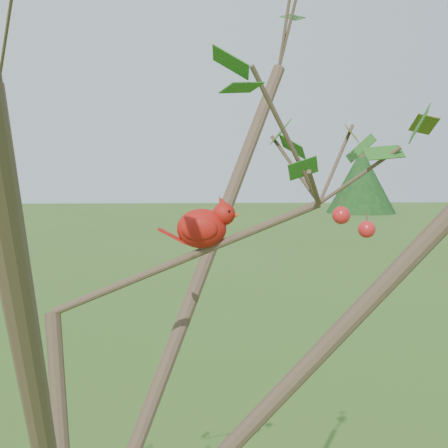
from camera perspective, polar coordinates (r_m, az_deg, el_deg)
name	(u,v)px	position (r m, az deg, el deg)	size (l,w,h in m)	color
crabapple_tree	(73,245)	(1.18, -15.14, -2.06)	(2.35, 2.05, 2.95)	#402E22
cardinal	(204,226)	(1.25, -2.01, -0.24)	(0.18, 0.09, 0.13)	#AE120E
distant_trees	(121,188)	(26.02, -10.45, 3.65)	(44.83, 12.55, 3.55)	#402E22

